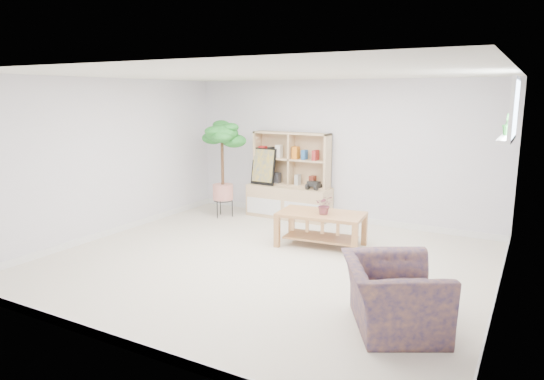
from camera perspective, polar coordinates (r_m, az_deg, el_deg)
The scene contains 14 objects.
floor at distance 6.40m, azimuth -0.76°, elevation -8.48°, with size 5.50×5.00×0.01m, color beige.
ceiling at distance 6.03m, azimuth -0.82°, elevation 13.51°, with size 5.50×5.00×0.01m, color white.
walls at distance 6.10m, azimuth -0.79°, elevation 2.19°, with size 5.51×5.01×2.40m.
baseboard at distance 6.39m, azimuth -0.76°, elevation -8.06°, with size 5.50×5.00×0.10m, color white, non-canonical shape.
window at distance 5.84m, azimuth 26.69°, elevation 8.49°, with size 0.10×0.98×0.68m, color white, non-canonical shape.
window_sill at distance 5.86m, azimuth 25.83°, elevation 5.42°, with size 0.14×1.00×0.04m, color white.
storage_unit at distance 8.50m, azimuth 2.01°, elevation 1.69°, with size 1.51×0.51×1.51m, color tan, non-canonical shape.
poster at distance 8.64m, azimuth -1.01°, elevation 2.78°, with size 0.47×0.11×0.65m, color yellow, non-canonical shape.
toy_truck at distance 8.26m, azimuth 4.93°, elevation 0.61°, with size 0.30×0.20×0.16m, color black, non-canonical shape.
coffee_table at distance 7.02m, azimuth 5.78°, elevation -4.64°, with size 1.21×0.66×0.49m, color #A96A35, non-canonical shape.
table_plant at distance 6.84m, azimuth 6.21°, elevation -1.75°, with size 0.25×0.21×0.27m, color #235C27.
floor_tree at distance 8.58m, azimuth -5.84°, elevation 2.43°, with size 0.63×0.63×1.71m, color #206E29, non-canonical shape.
armchair at distance 4.72m, azimuth 14.09°, elevation -11.44°, with size 0.99×0.86×0.73m, color #181D50.
sill_plant at distance 6.14m, azimuth 26.12°, elevation 7.02°, with size 0.14×0.12×0.26m, color #206E29.
Camera 1 is at (3.00, -5.23, 2.16)m, focal length 32.00 mm.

